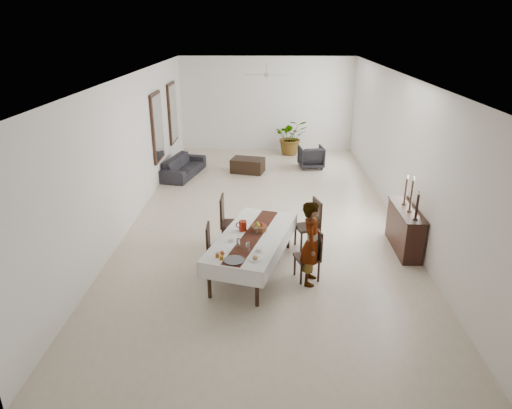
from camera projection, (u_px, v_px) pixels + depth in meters
The scene contains 88 objects.
floor at pixel (265, 215), 10.82m from camera, with size 6.00×12.00×0.00m, color beige.
ceiling at pixel (266, 75), 9.63m from camera, with size 6.00×12.00×0.02m, color white.
wall_back at pixel (267, 104), 15.80m from camera, with size 6.00×0.02×3.20m, color white.
wall_front at pixel (261, 301), 4.66m from camera, with size 6.00×0.02×3.20m, color white.
wall_left at pixel (133, 148), 10.30m from camera, with size 0.02×12.00×3.20m, color white.
wall_right at pixel (400, 150), 10.15m from camera, with size 0.02×12.00×3.20m, color white.
dining_table_top at pixel (253, 237), 8.15m from camera, with size 0.93×2.24×0.05m, color black.
table_leg_fl at pixel (209, 280), 7.45m from camera, with size 0.07×0.07×0.65m, color black.
table_leg_fr at pixel (257, 288), 7.22m from camera, with size 0.07×0.07×0.65m, color black.
table_leg_bl at pixel (249, 228), 9.34m from camera, with size 0.07×0.07×0.65m, color black.
table_leg_br at pixel (288, 233), 9.11m from camera, with size 0.07×0.07×0.65m, color black.
tablecloth_top at pixel (253, 236), 8.14m from camera, with size 1.10×2.41×0.01m, color white.
tablecloth_drape_left at pixel (224, 238), 8.34m from camera, with size 0.01×2.41×0.28m, color silver.
tablecloth_drape_right at pixel (282, 246), 8.04m from camera, with size 0.01×2.41×0.28m, color silver.
tablecloth_drape_near at pixel (230, 275), 7.12m from camera, with size 1.10×0.01×0.28m, color white.
tablecloth_drape_far at pixel (271, 217), 9.25m from camera, with size 1.10×0.01×0.28m, color silver.
table_runner at pixel (253, 235), 8.14m from camera, with size 0.33×2.33×0.00m, color #522417.
red_pitcher at pixel (243, 226), 8.29m from camera, with size 0.14×0.14×0.19m, color maroon.
pitcher_handle at pixel (239, 225), 8.31m from camera, with size 0.11×0.11×0.02m, color maroon.
wine_glass_near at pixel (248, 247), 7.54m from camera, with size 0.07×0.07×0.16m, color white.
wine_glass_mid at pixel (238, 243), 7.68m from camera, with size 0.07×0.07×0.16m, color white.
wine_glass_far at pixel (256, 231), 8.14m from camera, with size 0.07×0.07×0.16m, color white.
teacup_right at pixel (259, 250), 7.55m from camera, with size 0.08×0.08×0.06m, color silver.
saucer_right at pixel (259, 251), 7.56m from camera, with size 0.14×0.14×0.01m, color silver.
teacup_left at pixel (232, 240), 7.91m from camera, with size 0.08×0.08×0.06m, color white.
saucer_left at pixel (232, 241), 7.92m from camera, with size 0.14×0.14×0.01m, color white.
plate_near_right at pixel (255, 259), 7.30m from camera, with size 0.22×0.22×0.01m, color silver.
bread_near_right at pixel (255, 258), 7.29m from camera, with size 0.08×0.08×0.08m, color tan.
plate_near_left at pixel (224, 250), 7.59m from camera, with size 0.22×0.22×0.01m, color white.
plate_far_left at pixel (246, 222), 8.67m from camera, with size 0.22×0.22×0.01m, color white.
serving_tray at pixel (234, 260), 7.26m from camera, with size 0.34×0.34×0.02m, color #39393E.
jam_jar_a at pixel (221, 258), 7.29m from camera, with size 0.06×0.06×0.07m, color #906415.
jam_jar_b at pixel (217, 255), 7.36m from camera, with size 0.06×0.06×0.07m, color brown.
jam_jar_c at pixel (222, 253), 7.43m from camera, with size 0.06×0.06×0.07m, color #904015.
fruit_basket at pixel (259, 228), 8.31m from camera, with size 0.28×0.28×0.09m, color brown.
fruit_red at pixel (261, 224), 8.30m from camera, with size 0.08×0.08×0.08m, color maroon.
fruit_green at pixel (257, 224), 8.32m from camera, with size 0.07×0.07×0.07m, color olive.
fruit_yellow at pixel (258, 226), 8.25m from camera, with size 0.08×0.08×0.08m, color gold.
chair_right_near_seat at pixel (307, 258), 7.98m from camera, with size 0.40×0.40×0.04m, color black.
chair_right_near_leg_fl at pixel (319, 272), 7.96m from camera, with size 0.04×0.04×0.39m, color black.
chair_right_near_leg_fr at pixel (312, 263), 8.25m from camera, with size 0.04×0.04×0.39m, color black.
chair_right_near_leg_bl at pixel (301, 274), 7.88m from camera, with size 0.04×0.04×0.39m, color black.
chair_right_near_leg_br at pixel (295, 265), 8.17m from camera, with size 0.04×0.04×0.39m, color black.
chair_right_near_back at pixel (317, 243), 7.92m from camera, with size 0.40×0.04×0.50m, color black.
chair_right_far_seat at pixel (307, 227), 9.08m from camera, with size 0.43×0.43×0.05m, color black.
chair_right_far_leg_fl at pixel (318, 241), 9.05m from camera, with size 0.04×0.04×0.43m, color black.
chair_right_far_leg_fr at pixel (312, 233), 9.36m from camera, with size 0.04×0.04×0.43m, color black.
chair_right_far_leg_bl at pixel (301, 243), 8.96m from camera, with size 0.04×0.04×0.43m, color black.
chair_right_far_leg_br at pixel (295, 235), 9.28m from camera, with size 0.04×0.04×0.43m, color black.
chair_right_far_back at pixel (317, 213), 9.01m from camera, with size 0.43×0.04×0.55m, color black.
chair_left_near_seat at pixel (218, 251), 8.23m from camera, with size 0.39×0.39×0.04m, color black.
chair_left_near_leg_fl at pixel (211, 257), 8.46m from camera, with size 0.04×0.04×0.38m, color black.
chair_left_near_leg_fr at pixel (209, 266), 8.17m from camera, with size 0.04×0.04×0.38m, color black.
chair_left_near_leg_bl at pixel (228, 257), 8.46m from camera, with size 0.04×0.04×0.38m, color black.
chair_left_near_leg_br at pixel (227, 266), 8.17m from camera, with size 0.04×0.04×0.38m, color black.
chair_left_near_back at pixel (208, 238), 8.14m from camera, with size 0.39×0.04×0.49m, color black.
chair_left_far_seat at pixel (233, 224), 9.17m from camera, with size 0.45×0.45×0.05m, color black.
chair_left_far_leg_fl at pixel (225, 231), 9.43m from camera, with size 0.04×0.04×0.44m, color black.
chair_left_far_leg_fr at pixel (223, 239), 9.09m from camera, with size 0.04×0.04×0.44m, color black.
chair_left_far_leg_bl at pixel (242, 232), 9.42m from camera, with size 0.04×0.04×0.44m, color black.
chair_left_far_leg_br at pixel (241, 240), 9.08m from camera, with size 0.04×0.04×0.44m, color black.
chair_left_far_back at pixel (222, 210), 9.06m from camera, with size 0.45×0.04×0.57m, color black.
woman at pixel (312, 243), 7.75m from camera, with size 0.55×0.36×1.51m, color #95999E.
sideboard_body at pixel (405, 230), 9.03m from camera, with size 0.37×1.40×0.84m, color black.
sideboard_top at pixel (407, 210), 8.87m from camera, with size 0.41×1.46×0.03m, color black.
candlestick_near_base at pixel (415, 219), 8.38m from camera, with size 0.09×0.09×0.03m, color black.
candlestick_near_shaft at pixel (417, 206), 8.29m from camera, with size 0.05×0.05×0.47m, color black.
candlestick_near_candle at pixel (419, 193), 8.19m from camera, with size 0.03×0.03×0.07m, color beige.
candlestick_mid_base at pixel (410, 211), 8.73m from camera, with size 0.09×0.09×0.03m, color black.
candlestick_mid_shaft at pixel (412, 196), 8.61m from camera, with size 0.05×0.05×0.61m, color black.
candlestick_mid_candle at pixel (414, 179), 8.49m from camera, with size 0.03×0.03×0.07m, color white.
candlestick_far_base at pixel (404, 204), 9.08m from camera, with size 0.09×0.09×0.03m, color black.
candlestick_far_shaft at pixel (406, 191), 8.98m from camera, with size 0.05×0.05×0.51m, color black.
candlestick_far_candle at pixel (408, 177), 8.87m from camera, with size 0.03×0.03×0.07m, color white.
sofa at pixel (184, 166), 13.50m from camera, with size 1.90×0.74×0.55m, color #27252A.
armchair at pixel (311, 157), 14.21m from camera, with size 0.73×0.75×0.68m, color #252428.
coffee_table at pixel (248, 165), 13.82m from camera, with size 0.95×0.64×0.42m, color black.
potted_plant at pixel (291, 137), 15.57m from camera, with size 1.09×0.95×1.21m, color #325622.
mirror_frame_near at pixel (157, 127), 12.34m from camera, with size 0.06×1.05×1.85m, color black.
mirror_glass_near at pixel (158, 127), 12.34m from camera, with size 0.01×0.90×1.70m, color white.
mirror_frame_far at pixel (172, 113), 14.29m from camera, with size 0.06×1.05×1.85m, color black.
mirror_glass_far at pixel (174, 113), 14.29m from camera, with size 0.01×0.90×1.70m, color silver.
fan_rod at pixel (267, 67), 12.45m from camera, with size 0.04×0.04×0.20m, color silver.
fan_hub at pixel (267, 75), 12.53m from camera, with size 0.16×0.16×0.08m, color silver.
fan_blade_n at pixel (267, 74), 12.85m from camera, with size 0.10×0.55×0.01m, color silver.
fan_blade_s at pixel (267, 76), 12.20m from camera, with size 0.10×0.55×0.01m, color silver.
fan_blade_e at pixel (280, 75), 12.52m from camera, with size 0.55×0.10×0.01m, color silver.
fan_blade_w at pixel (254, 75), 12.54m from camera, with size 0.55×0.10×0.01m, color silver.
Camera 1 is at (0.05, -9.96, 4.25)m, focal length 32.00 mm.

